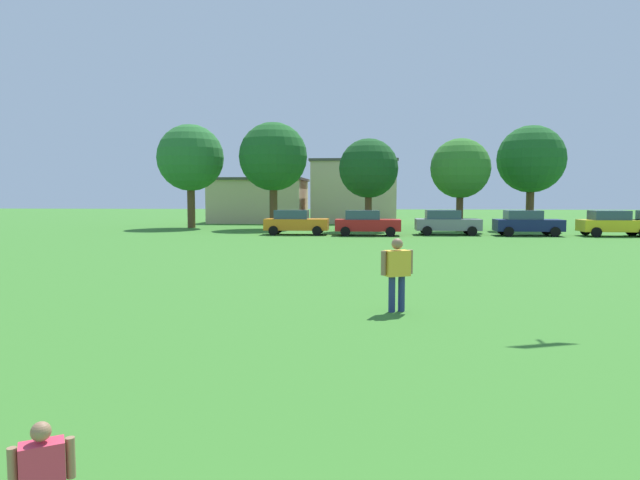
{
  "coord_description": "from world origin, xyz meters",
  "views": [
    {
      "loc": [
        0.32,
        -0.34,
        2.65
      ],
      "look_at": [
        -0.55,
        10.03,
        1.83
      ],
      "focal_mm": 31.66,
      "sensor_mm": 36.0,
      "label": 1
    }
  ],
  "objects_px": {
    "tree_far_left": "(190,158)",
    "tree_far_right": "(531,159)",
    "parked_car_red_1": "(367,223)",
    "child_kite_flyer": "(43,473)",
    "parked_car_yellow_4": "(613,223)",
    "tree_center": "(369,169)",
    "parked_car_navy_3": "(527,223)",
    "parked_car_gray_2": "(446,222)",
    "adult_bystander": "(397,268)",
    "parked_car_orange_0": "(295,222)",
    "tree_right": "(460,169)",
    "tree_left": "(273,157)"
  },
  "relations": [
    {
      "from": "tree_left",
      "to": "tree_far_right",
      "type": "bearing_deg",
      "value": 0.32
    },
    {
      "from": "adult_bystander",
      "to": "parked_car_navy_3",
      "type": "height_order",
      "value": "adult_bystander"
    },
    {
      "from": "parked_car_orange_0",
      "to": "child_kite_flyer",
      "type": "bearing_deg",
      "value": -85.93
    },
    {
      "from": "tree_center",
      "to": "child_kite_flyer",
      "type": "bearing_deg",
      "value": -93.72
    },
    {
      "from": "parked_car_gray_2",
      "to": "tree_left",
      "type": "bearing_deg",
      "value": 154.73
    },
    {
      "from": "parked_car_yellow_4",
      "to": "tree_far_left",
      "type": "bearing_deg",
      "value": 166.52
    },
    {
      "from": "adult_bystander",
      "to": "tree_far_left",
      "type": "xyz_separation_m",
      "value": [
        -15.14,
        32.62,
        4.71
      ]
    },
    {
      "from": "tree_left",
      "to": "parked_car_gray_2",
      "type": "bearing_deg",
      "value": -25.27
    },
    {
      "from": "tree_right",
      "to": "tree_far_left",
      "type": "bearing_deg",
      "value": 172.49
    },
    {
      "from": "tree_right",
      "to": "tree_far_right",
      "type": "height_order",
      "value": "tree_far_right"
    },
    {
      "from": "tree_right",
      "to": "parked_car_orange_0",
      "type": "bearing_deg",
      "value": -158.45
    },
    {
      "from": "parked_car_yellow_4",
      "to": "tree_center",
      "type": "bearing_deg",
      "value": 164.31
    },
    {
      "from": "child_kite_flyer",
      "to": "parked_car_red_1",
      "type": "bearing_deg",
      "value": 54.42
    },
    {
      "from": "parked_car_red_1",
      "to": "tree_far_left",
      "type": "bearing_deg",
      "value": 151.24
    },
    {
      "from": "tree_center",
      "to": "adult_bystander",
      "type": "bearing_deg",
      "value": -88.87
    },
    {
      "from": "parked_car_gray_2",
      "to": "tree_center",
      "type": "xyz_separation_m",
      "value": [
        -5.26,
        4.0,
        3.81
      ]
    },
    {
      "from": "tree_far_left",
      "to": "parked_car_orange_0",
      "type": "bearing_deg",
      "value": -37.75
    },
    {
      "from": "parked_car_gray_2",
      "to": "parked_car_navy_3",
      "type": "bearing_deg",
      "value": -4.02
    },
    {
      "from": "parked_car_red_1",
      "to": "tree_far_left",
      "type": "height_order",
      "value": "tree_far_left"
    },
    {
      "from": "parked_car_orange_0",
      "to": "parked_car_gray_2",
      "type": "xyz_separation_m",
      "value": [
        10.21,
        0.6,
        0.0
      ]
    },
    {
      "from": "child_kite_flyer",
      "to": "parked_car_red_1",
      "type": "relative_size",
      "value": 0.23
    },
    {
      "from": "parked_car_red_1",
      "to": "parked_car_navy_3",
      "type": "xyz_separation_m",
      "value": [
        10.58,
        0.72,
        0.0
      ]
    },
    {
      "from": "child_kite_flyer",
      "to": "parked_car_gray_2",
      "type": "bearing_deg",
      "value": 45.86
    },
    {
      "from": "parked_car_gray_2",
      "to": "tree_right",
      "type": "bearing_deg",
      "value": 69.51
    },
    {
      "from": "parked_car_red_1",
      "to": "tree_center",
      "type": "height_order",
      "value": "tree_center"
    },
    {
      "from": "parked_car_orange_0",
      "to": "parked_car_yellow_4",
      "type": "distance_m",
      "value": 20.85
    },
    {
      "from": "parked_car_red_1",
      "to": "parked_car_yellow_4",
      "type": "xyz_separation_m",
      "value": [
        16.03,
        0.62,
        0.0
      ]
    },
    {
      "from": "parked_car_navy_3",
      "to": "tree_center",
      "type": "distance_m",
      "value": 11.96
    },
    {
      "from": "parked_car_navy_3",
      "to": "tree_far_left",
      "type": "relative_size",
      "value": 0.51
    },
    {
      "from": "parked_car_orange_0",
      "to": "tree_right",
      "type": "height_order",
      "value": "tree_right"
    },
    {
      "from": "adult_bystander",
      "to": "tree_center",
      "type": "bearing_deg",
      "value": -114.05
    },
    {
      "from": "parked_car_gray_2",
      "to": "child_kite_flyer",
      "type": "bearing_deg",
      "value": -102.63
    },
    {
      "from": "tree_far_left",
      "to": "tree_center",
      "type": "xyz_separation_m",
      "value": [
        14.55,
        -2.83,
        -1.04
      ]
    },
    {
      "from": "parked_car_orange_0",
      "to": "parked_car_yellow_4",
      "type": "relative_size",
      "value": 1.0
    },
    {
      "from": "child_kite_flyer",
      "to": "parked_car_orange_0",
      "type": "relative_size",
      "value": 0.23
    },
    {
      "from": "parked_car_yellow_4",
      "to": "tree_left",
      "type": "xyz_separation_m",
      "value": [
        -23.47,
        6.52,
        4.86
      ]
    },
    {
      "from": "adult_bystander",
      "to": "parked_car_orange_0",
      "type": "bearing_deg",
      "value": -102.79
    },
    {
      "from": "parked_car_red_1",
      "to": "parked_car_gray_2",
      "type": "xyz_separation_m",
      "value": [
        5.39,
        1.08,
        0.0
      ]
    },
    {
      "from": "tree_right",
      "to": "parked_car_gray_2",
      "type": "bearing_deg",
      "value": -110.49
    },
    {
      "from": "parked_car_navy_3",
      "to": "child_kite_flyer",
      "type": "bearing_deg",
      "value": -110.68
    },
    {
      "from": "parked_car_navy_3",
      "to": "parked_car_gray_2",
      "type": "bearing_deg",
      "value": 175.98
    },
    {
      "from": "adult_bystander",
      "to": "tree_center",
      "type": "distance_m",
      "value": 30.02
    },
    {
      "from": "adult_bystander",
      "to": "tree_far_left",
      "type": "distance_m",
      "value": 36.27
    },
    {
      "from": "tree_right",
      "to": "tree_far_right",
      "type": "relative_size",
      "value": 0.86
    },
    {
      "from": "parked_car_yellow_4",
      "to": "tree_right",
      "type": "distance_m",
      "value": 10.86
    },
    {
      "from": "tree_left",
      "to": "tree_far_right",
      "type": "xyz_separation_m",
      "value": [
        20.02,
        0.11,
        -0.29
      ]
    },
    {
      "from": "adult_bystander",
      "to": "tree_right",
      "type": "bearing_deg",
      "value": -126.89
    },
    {
      "from": "child_kite_flyer",
      "to": "tree_far_right",
      "type": "height_order",
      "value": "tree_far_right"
    },
    {
      "from": "parked_car_yellow_4",
      "to": "tree_right",
      "type": "relative_size",
      "value": 0.63
    },
    {
      "from": "tree_far_left",
      "to": "tree_far_right",
      "type": "distance_m",
      "value": 27.02
    }
  ]
}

